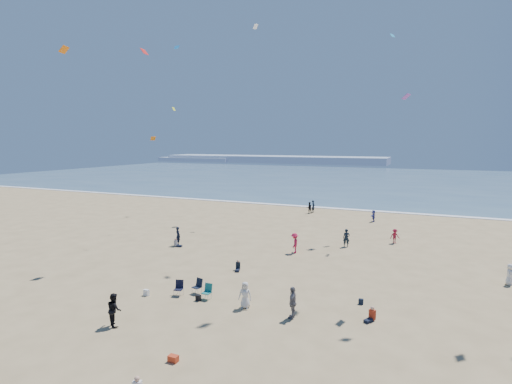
% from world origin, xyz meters
% --- Properties ---
extents(ground, '(220.00, 220.00, 0.00)m').
position_xyz_m(ground, '(0.00, 0.00, 0.00)').
color(ground, tan).
rests_on(ground, ground).
extents(ocean, '(220.00, 100.00, 0.06)m').
position_xyz_m(ocean, '(0.00, 95.00, 0.03)').
color(ocean, '#476B84').
rests_on(ocean, ground).
extents(surf_line, '(220.00, 1.20, 0.08)m').
position_xyz_m(surf_line, '(0.00, 45.00, 0.04)').
color(surf_line, white).
rests_on(surf_line, ground).
extents(headland_far, '(110.00, 20.00, 3.20)m').
position_xyz_m(headland_far, '(-60.00, 170.00, 1.60)').
color(headland_far, '#7A8EA8').
rests_on(headland_far, ground).
extents(headland_near, '(40.00, 14.00, 2.00)m').
position_xyz_m(headland_near, '(-100.00, 165.00, 1.00)').
color(headland_near, '#7A8EA8').
rests_on(headland_near, ground).
extents(standing_flyers, '(28.41, 50.40, 1.86)m').
position_xyz_m(standing_flyers, '(3.97, 14.81, 0.85)').
color(standing_flyers, maroon).
rests_on(standing_flyers, ground).
extents(seated_group, '(20.96, 20.44, 0.84)m').
position_xyz_m(seated_group, '(1.67, 7.09, 0.42)').
color(seated_group, silver).
rests_on(seated_group, ground).
extents(chair_cluster, '(2.68, 1.54, 1.00)m').
position_xyz_m(chair_cluster, '(-1.98, 7.00, 0.50)').
color(chair_cluster, black).
rests_on(chair_cluster, ground).
extents(white_tote, '(0.35, 0.20, 0.40)m').
position_xyz_m(white_tote, '(-4.92, 5.86, 0.20)').
color(white_tote, white).
rests_on(white_tote, ground).
extents(black_backpack, '(0.30, 0.22, 0.38)m').
position_xyz_m(black_backpack, '(-1.34, 6.48, 0.19)').
color(black_backpack, black).
rests_on(black_backpack, ground).
extents(cooler, '(0.45, 0.30, 0.30)m').
position_xyz_m(cooler, '(1.38, -0.06, 0.15)').
color(cooler, '#B8361A').
rests_on(cooler, ground).
extents(navy_bag, '(0.28, 0.18, 0.34)m').
position_xyz_m(navy_bag, '(8.22, 10.06, 0.17)').
color(navy_bag, black).
rests_on(navy_bag, ground).
extents(kites_aloft, '(44.90, 39.95, 30.50)m').
position_xyz_m(kites_aloft, '(9.11, 13.89, 15.74)').
color(kites_aloft, white).
rests_on(kites_aloft, ground).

